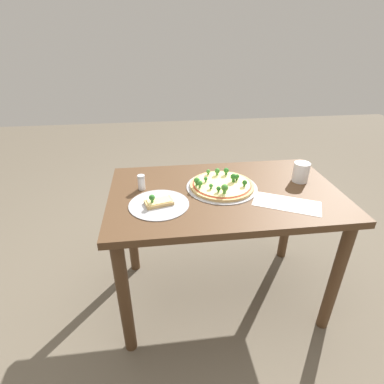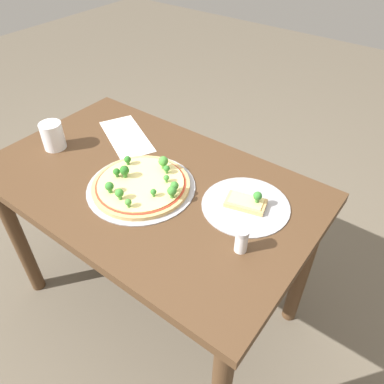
{
  "view_description": "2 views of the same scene",
  "coord_description": "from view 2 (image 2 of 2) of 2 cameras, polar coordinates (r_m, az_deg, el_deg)",
  "views": [
    {
      "loc": [
        -0.34,
        -1.31,
        1.45
      ],
      "look_at": [
        -0.17,
        -0.03,
        0.75
      ],
      "focal_mm": 28.0,
      "sensor_mm": 36.0,
      "label": 1
    },
    {
      "loc": [
        -0.73,
        0.71,
        1.55
      ],
      "look_at": [
        -0.17,
        -0.03,
        0.75
      ],
      "focal_mm": 35.0,
      "sensor_mm": 36.0,
      "label": 2
    }
  ],
  "objects": [
    {
      "name": "dining_table",
      "position": [
        1.38,
        -6.41,
        -1.81
      ],
      "size": [
        1.17,
        0.71,
        0.73
      ],
      "color": "#4C331E",
      "rests_on": "ground_plane"
    },
    {
      "name": "pizza_tray_whole",
      "position": [
        1.27,
        -7.73,
        1.13
      ],
      "size": [
        0.37,
        0.37,
        0.07
      ],
      "color": "#A3A3A8",
      "rests_on": "dining_table"
    },
    {
      "name": "paper_menu",
      "position": [
        1.56,
        -9.96,
        8.36
      ],
      "size": [
        0.34,
        0.27,
        0.0
      ],
      "primitive_type": "cube",
      "rotation": [
        0.0,
        0.0,
        -0.48
      ],
      "color": "white",
      "rests_on": "dining_table"
    },
    {
      "name": "pizza_tray_slice",
      "position": [
        1.21,
        8.26,
        -1.83
      ],
      "size": [
        0.28,
        0.28,
        0.06
      ],
      "color": "#A3A3A8",
      "rests_on": "dining_table"
    },
    {
      "name": "condiment_shaker",
      "position": [
        1.06,
        7.54,
        -7.31
      ],
      "size": [
        0.04,
        0.04,
        0.08
      ],
      "color": "silver",
      "rests_on": "dining_table"
    },
    {
      "name": "ground_plane",
      "position": [
        1.85,
        -4.96,
        -16.01
      ],
      "size": [
        8.0,
        8.0,
        0.0
      ],
      "primitive_type": "plane",
      "color": "brown"
    },
    {
      "name": "drinking_cup",
      "position": [
        1.54,
        -20.46,
        8.04
      ],
      "size": [
        0.08,
        0.08,
        0.11
      ],
      "primitive_type": "cylinder",
      "color": "white",
      "rests_on": "dining_table"
    }
  ]
}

